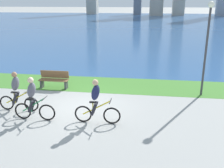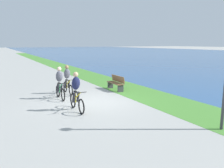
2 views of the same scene
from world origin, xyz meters
name	(u,v)px [view 2 (image 2 of 2)]	position (x,y,z in m)	size (l,w,h in m)	color
ground_plane	(95,102)	(0.00, 0.00, 0.00)	(300.00, 300.00, 0.00)	#9E9E99
grass_strip_bayside	(147,95)	(0.00, 3.23, 0.00)	(120.00, 2.69, 0.01)	#478433
cyclist_lead	(76,92)	(0.98, -1.30, 0.84)	(1.73, 0.52, 1.69)	black
cyclist_trailing	(60,83)	(-1.42, -1.36, 0.84)	(1.61, 0.52, 1.69)	black
cyclist_distant_rear	(67,79)	(-2.44, -0.63, 0.83)	(1.69, 0.52, 1.66)	black
bench_near_path	(116,83)	(-1.97, 2.34, 0.45)	(1.50, 0.47, 0.90)	brown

